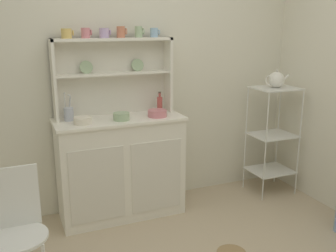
% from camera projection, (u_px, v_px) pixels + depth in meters
% --- Properties ---
extents(wall_back, '(3.84, 0.05, 2.50)m').
position_uv_depth(wall_back, '(136.00, 72.00, 3.54)').
color(wall_back, silver).
rests_on(wall_back, ground).
extents(hutch_cabinet, '(1.10, 0.45, 0.90)m').
position_uv_depth(hutch_cabinet, '(121.00, 166.00, 3.42)').
color(hutch_cabinet, white).
rests_on(hutch_cabinet, ground).
extents(hutch_shelf_unit, '(1.03, 0.18, 0.67)m').
position_uv_depth(hutch_shelf_unit, '(113.00, 70.00, 3.36)').
color(hutch_shelf_unit, silver).
rests_on(hutch_shelf_unit, hutch_cabinet).
extents(bakers_rack, '(0.42, 0.36, 1.08)m').
position_uv_depth(bakers_rack, '(273.00, 131.00, 3.86)').
color(bakers_rack, silver).
rests_on(bakers_rack, ground).
extents(wire_chair, '(0.36, 0.36, 0.85)m').
position_uv_depth(wire_chair, '(16.00, 223.00, 2.34)').
color(wire_chair, white).
rests_on(wire_chair, ground).
extents(cup_gold_0, '(0.10, 0.08, 0.08)m').
position_uv_depth(cup_gold_0, '(67.00, 33.00, 3.10)').
color(cup_gold_0, '#DBB760').
rests_on(cup_gold_0, hutch_shelf_unit).
extents(cup_rose_1, '(0.09, 0.07, 0.08)m').
position_uv_depth(cup_rose_1, '(86.00, 33.00, 3.15)').
color(cup_rose_1, '#D17A84').
rests_on(cup_rose_1, hutch_shelf_unit).
extents(cup_lilac_2, '(0.09, 0.08, 0.08)m').
position_uv_depth(cup_lilac_2, '(104.00, 33.00, 3.21)').
color(cup_lilac_2, '#B79ECC').
rests_on(cup_lilac_2, hutch_shelf_unit).
extents(cup_terracotta_3, '(0.09, 0.07, 0.09)m').
position_uv_depth(cup_terracotta_3, '(121.00, 32.00, 3.26)').
color(cup_terracotta_3, '#C67556').
rests_on(cup_terracotta_3, hutch_shelf_unit).
extents(cup_sage_4, '(0.08, 0.07, 0.09)m').
position_uv_depth(cup_sage_4, '(139.00, 32.00, 3.32)').
color(cup_sage_4, '#9EB78E').
rests_on(cup_sage_4, hutch_shelf_unit).
extents(cup_sky_5, '(0.08, 0.07, 0.08)m').
position_uv_depth(cup_sky_5, '(154.00, 33.00, 3.38)').
color(cup_sky_5, '#8EB2D1').
rests_on(cup_sky_5, hutch_shelf_unit).
extents(bowl_mixing_large, '(0.15, 0.15, 0.06)m').
position_uv_depth(bowl_mixing_large, '(83.00, 120.00, 3.12)').
color(bowl_mixing_large, silver).
rests_on(bowl_mixing_large, hutch_cabinet).
extents(bowl_floral_medium, '(0.14, 0.14, 0.06)m').
position_uv_depth(bowl_floral_medium, '(121.00, 116.00, 3.24)').
color(bowl_floral_medium, '#9EB78E').
rests_on(bowl_floral_medium, hutch_cabinet).
extents(bowl_cream_small, '(0.16, 0.16, 0.06)m').
position_uv_depth(bowl_cream_small, '(157.00, 113.00, 3.36)').
color(bowl_cream_small, '#D17A84').
rests_on(bowl_cream_small, hutch_cabinet).
extents(jam_bottle, '(0.05, 0.05, 0.19)m').
position_uv_depth(jam_bottle, '(160.00, 104.00, 3.52)').
color(jam_bottle, '#B74C47').
rests_on(jam_bottle, hutch_cabinet).
extents(utensil_jar, '(0.08, 0.08, 0.24)m').
position_uv_depth(utensil_jar, '(69.00, 114.00, 3.21)').
color(utensil_jar, '#B2B7C6').
rests_on(utensil_jar, hutch_cabinet).
extents(porcelain_teapot, '(0.24, 0.15, 0.18)m').
position_uv_depth(porcelain_teapot, '(276.00, 80.00, 3.73)').
color(porcelain_teapot, white).
rests_on(porcelain_teapot, bakers_rack).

